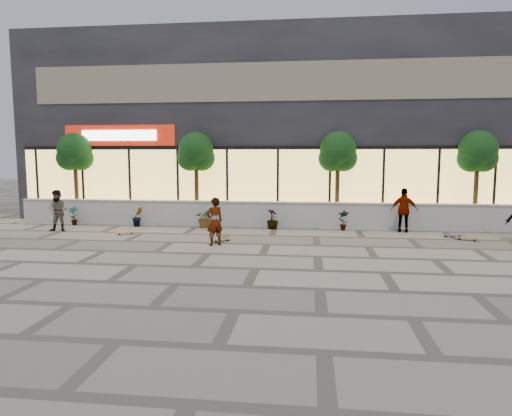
# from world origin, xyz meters

# --- Properties ---
(ground) EXTENTS (80.00, 80.00, 0.00)m
(ground) POSITION_xyz_m (0.00, 0.00, 0.00)
(ground) COLOR #9D9488
(ground) RESTS_ON ground
(planter_wall) EXTENTS (22.00, 0.42, 1.04)m
(planter_wall) POSITION_xyz_m (0.00, 7.00, 0.52)
(planter_wall) COLOR beige
(planter_wall) RESTS_ON ground
(retail_building) EXTENTS (24.00, 9.17, 8.50)m
(retail_building) POSITION_xyz_m (-0.00, 12.49, 4.25)
(retail_building) COLOR black
(retail_building) RESTS_ON ground
(shrub_a) EXTENTS (0.43, 0.29, 0.81)m
(shrub_a) POSITION_xyz_m (-8.50, 6.45, 0.41)
(shrub_a) COLOR black
(shrub_a) RESTS_ON ground
(shrub_b) EXTENTS (0.57, 0.57, 0.81)m
(shrub_b) POSITION_xyz_m (-5.70, 6.45, 0.41)
(shrub_b) COLOR black
(shrub_b) RESTS_ON ground
(shrub_c) EXTENTS (0.68, 0.77, 0.81)m
(shrub_c) POSITION_xyz_m (-2.90, 6.45, 0.41)
(shrub_c) COLOR black
(shrub_c) RESTS_ON ground
(shrub_d) EXTENTS (0.64, 0.64, 0.81)m
(shrub_d) POSITION_xyz_m (-0.10, 6.45, 0.41)
(shrub_d) COLOR black
(shrub_d) RESTS_ON ground
(shrub_e) EXTENTS (0.46, 0.35, 0.81)m
(shrub_e) POSITION_xyz_m (2.70, 6.45, 0.41)
(shrub_e) COLOR black
(shrub_e) RESTS_ON ground
(tree_west) EXTENTS (1.60, 1.50, 3.92)m
(tree_west) POSITION_xyz_m (-9.00, 7.70, 2.99)
(tree_west) COLOR #443218
(tree_west) RESTS_ON ground
(tree_midwest) EXTENTS (1.60, 1.50, 3.92)m
(tree_midwest) POSITION_xyz_m (-3.50, 7.70, 2.99)
(tree_midwest) COLOR #443218
(tree_midwest) RESTS_ON ground
(tree_mideast) EXTENTS (1.60, 1.50, 3.92)m
(tree_mideast) POSITION_xyz_m (2.50, 7.70, 2.99)
(tree_mideast) COLOR #443218
(tree_mideast) RESTS_ON ground
(tree_east) EXTENTS (1.60, 1.50, 3.92)m
(tree_east) POSITION_xyz_m (8.00, 7.70, 2.99)
(tree_east) COLOR #443218
(tree_east) RESTS_ON ground
(skater_center) EXTENTS (0.69, 0.65, 1.58)m
(skater_center) POSITION_xyz_m (-1.69, 2.91, 0.79)
(skater_center) COLOR white
(skater_center) RESTS_ON ground
(skater_left) EXTENTS (0.85, 0.70, 1.61)m
(skater_left) POSITION_xyz_m (-8.24, 4.86, 0.81)
(skater_left) COLOR tan
(skater_left) RESTS_ON ground
(skater_right_near) EXTENTS (1.06, 0.61, 1.69)m
(skater_right_near) POSITION_xyz_m (4.95, 6.27, 0.85)
(skater_right_near) COLOR silver
(skater_right_near) RESTS_ON ground
(skateboard_center) EXTENTS (0.67, 0.55, 0.08)m
(skateboard_center) POSITION_xyz_m (-1.60, 3.59, 0.07)
(skateboard_center) COLOR brown
(skateboard_center) RESTS_ON ground
(skateboard_left) EXTENTS (0.70, 0.47, 0.08)m
(skateboard_left) POSITION_xyz_m (-5.43, 4.53, 0.07)
(skateboard_left) COLOR #BD5F23
(skateboard_left) RESTS_ON ground
(skateboard_right_near) EXTENTS (0.77, 0.53, 0.09)m
(skateboard_right_near) POSITION_xyz_m (6.80, 4.78, 0.08)
(skateboard_right_near) COLOR brown
(skateboard_right_near) RESTS_ON ground
(skateboard_right_far) EXTENTS (0.82, 0.27, 0.10)m
(skateboard_right_far) POSITION_xyz_m (6.51, 5.40, 0.08)
(skateboard_right_far) COLOR #45457F
(skateboard_right_far) RESTS_ON ground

